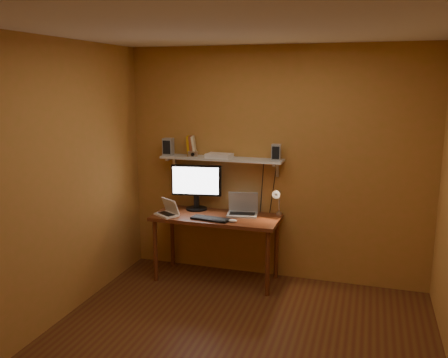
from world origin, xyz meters
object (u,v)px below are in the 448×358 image
(desk_lamp, at_px, (277,199))
(speaker_left, at_px, (168,147))
(monitor, at_px, (196,185))
(mouse, at_px, (233,221))
(desk, at_px, (216,223))
(speaker_right, at_px, (276,152))
(laptop, at_px, (243,209))
(netbook, at_px, (168,211))
(shelf_camera, at_px, (193,154))
(router, at_px, (219,156))
(keyboard, at_px, (210,219))
(wall_shelf, at_px, (221,159))

(desk_lamp, height_order, speaker_left, speaker_left)
(monitor, distance_m, mouse, 0.71)
(desk, height_order, speaker_right, speaker_right)
(desk, relative_size, mouse, 15.61)
(laptop, relative_size, speaker_left, 1.84)
(mouse, bearing_deg, desk, 132.79)
(desk_lamp, relative_size, speaker_right, 2.16)
(laptop, height_order, netbook, laptop)
(shelf_camera, bearing_deg, speaker_left, 170.29)
(laptop, relative_size, netbook, 1.17)
(desk, xyz_separation_m, desk_lamp, (0.66, 0.13, 0.29))
(netbook, bearing_deg, shelf_camera, 84.19)
(desk, bearing_deg, router, 96.76)
(monitor, relative_size, netbook, 1.86)
(monitor, relative_size, speaker_right, 3.32)
(desk, bearing_deg, netbook, -165.17)
(keyboard, xyz_separation_m, speaker_left, (-0.63, 0.35, 0.71))
(desk_lamp, relative_size, speaker_left, 1.90)
(monitor, xyz_separation_m, speaker_right, (0.92, 0.02, 0.42))
(keyboard, xyz_separation_m, speaker_right, (0.63, 0.37, 0.70))
(laptop, height_order, router, router)
(wall_shelf, bearing_deg, keyboard, -91.95)
(router, bearing_deg, netbook, -147.56)
(monitor, xyz_separation_m, speaker_left, (-0.34, -0.00, 0.43))
(desk, distance_m, keyboard, 0.19)
(speaker_right, distance_m, router, 0.64)
(monitor, bearing_deg, laptop, -13.55)
(netbook, xyz_separation_m, desk_lamp, (1.18, 0.26, 0.16))
(netbook, height_order, shelf_camera, shelf_camera)
(wall_shelf, bearing_deg, desk, -90.00)
(monitor, xyz_separation_m, shelf_camera, (-0.01, -0.06, 0.36))
(wall_shelf, distance_m, speaker_right, 0.63)
(netbook, relative_size, speaker_right, 1.79)
(keyboard, relative_size, mouse, 4.65)
(monitor, distance_m, keyboard, 0.54)
(wall_shelf, relative_size, router, 4.97)
(desk, relative_size, monitor, 2.42)
(mouse, relative_size, router, 0.32)
(speaker_right, bearing_deg, monitor, 177.04)
(keyboard, xyz_separation_m, router, (-0.01, 0.35, 0.64))
(monitor, xyz_separation_m, netbook, (-0.22, -0.32, -0.24))
(laptop, bearing_deg, mouse, -102.94)
(speaker_left, xyz_separation_m, router, (0.62, -0.00, -0.08))
(keyboard, bearing_deg, speaker_right, 36.66)
(laptop, distance_m, mouse, 0.33)
(monitor, relative_size, shelf_camera, 5.00)
(netbook, distance_m, shelf_camera, 0.69)
(netbook, relative_size, mouse, 3.46)
(laptop, distance_m, router, 0.65)
(keyboard, height_order, desk_lamp, desk_lamp)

